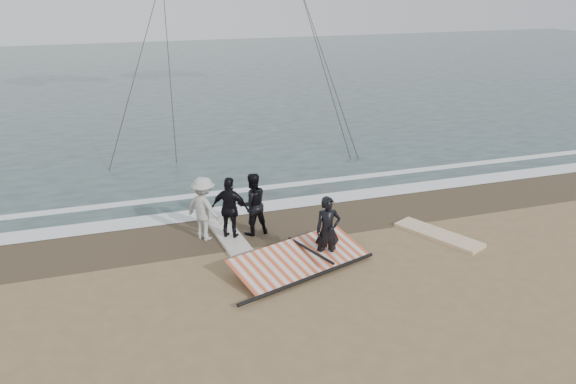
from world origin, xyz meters
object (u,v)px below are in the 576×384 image
object	(u,v)px
board_cream	(228,235)
sail_rig	(296,259)
man_main	(328,230)
board_white	(438,235)

from	to	relation	value
board_cream	sail_rig	xyz separation A→B (m)	(1.30, -2.27, 0.14)
man_main	sail_rig	distance (m)	1.14
board_white	sail_rig	bearing A→B (deg)	159.69
board_white	sail_rig	distance (m)	4.58
man_main	board_white	size ratio (longest dim) A/B	0.69
man_main	board_cream	distance (m)	3.30
board_white	board_cream	size ratio (longest dim) A/B	1.04
board_white	sail_rig	size ratio (longest dim) A/B	0.65
man_main	board_white	bearing A→B (deg)	12.23
man_main	board_cream	world-z (taller)	man_main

